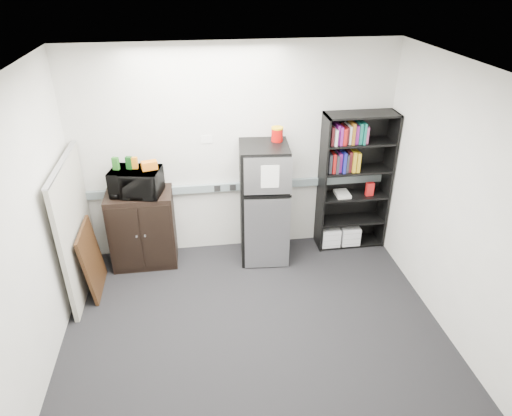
{
  "coord_description": "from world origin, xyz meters",
  "views": [
    {
      "loc": [
        -0.5,
        -3.58,
        3.48
      ],
      "look_at": [
        0.14,
        0.9,
        1.01
      ],
      "focal_mm": 32.0,
      "sensor_mm": 36.0,
      "label": 1
    }
  ],
  "objects_px": {
    "bookshelf": "(353,179)",
    "microwave": "(136,182)",
    "refrigerator": "(264,204)",
    "cubicle_partition": "(75,228)",
    "cabinet": "(143,229)"
  },
  "relations": [
    {
      "from": "bookshelf",
      "to": "cubicle_partition",
      "type": "distance_m",
      "value": 3.45
    },
    {
      "from": "cabinet",
      "to": "refrigerator",
      "type": "relative_size",
      "value": 0.64
    },
    {
      "from": "bookshelf",
      "to": "microwave",
      "type": "xyz_separation_m",
      "value": [
        -2.73,
        -0.08,
        0.18
      ]
    },
    {
      "from": "cubicle_partition",
      "to": "refrigerator",
      "type": "distance_m",
      "value": 2.24
    },
    {
      "from": "refrigerator",
      "to": "cubicle_partition",
      "type": "bearing_deg",
      "value": -166.67
    },
    {
      "from": "cabinet",
      "to": "microwave",
      "type": "relative_size",
      "value": 1.72
    },
    {
      "from": "bookshelf",
      "to": "microwave",
      "type": "relative_size",
      "value": 3.2
    },
    {
      "from": "bookshelf",
      "to": "microwave",
      "type": "bearing_deg",
      "value": -178.29
    },
    {
      "from": "cubicle_partition",
      "to": "cabinet",
      "type": "distance_m",
      "value": 0.86
    },
    {
      "from": "cubicle_partition",
      "to": "microwave",
      "type": "height_order",
      "value": "cubicle_partition"
    },
    {
      "from": "microwave",
      "to": "refrigerator",
      "type": "height_order",
      "value": "refrigerator"
    },
    {
      "from": "bookshelf",
      "to": "microwave",
      "type": "height_order",
      "value": "bookshelf"
    },
    {
      "from": "cubicle_partition",
      "to": "microwave",
      "type": "xyz_separation_m",
      "value": [
        0.68,
        0.4,
        0.34
      ]
    },
    {
      "from": "cabinet",
      "to": "microwave",
      "type": "bearing_deg",
      "value": -90.0
    },
    {
      "from": "microwave",
      "to": "refrigerator",
      "type": "distance_m",
      "value": 1.58
    }
  ]
}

